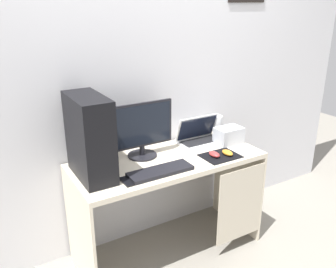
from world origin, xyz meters
TOP-DOWN VIEW (x-y plane):
  - ground_plane at (0.00, 0.00)m, footprint 8.00×8.00m
  - wall_back at (0.00, 0.32)m, footprint 4.00×0.05m
  - desk at (0.02, -0.01)m, footprint 1.32×0.56m
  - pc_tower at (-0.53, 0.02)m, footprint 0.19×0.41m
  - monitor at (-0.13, 0.12)m, footprint 0.45×0.20m
  - laptop at (0.36, 0.14)m, footprint 0.34×0.21m
  - speaker at (0.56, 0.17)m, footprint 0.07×0.07m
  - projector at (0.54, 0.01)m, footprint 0.20×0.14m
  - keyboard at (-0.15, -0.16)m, footprint 0.42×0.14m
  - mousepad at (0.33, -0.15)m, footprint 0.26×0.20m
  - mouse_left at (0.29, -0.14)m, footprint 0.06×0.10m
  - mouse_right at (0.38, -0.17)m, footprint 0.06×0.10m
  - cell_phone at (-0.38, -0.17)m, footprint 0.07×0.13m

SIDE VIEW (x-z plane):
  - ground_plane at x=0.00m, z-range 0.00..0.00m
  - desk at x=0.02m, z-range 0.21..0.95m
  - mousepad at x=0.33m, z-range 0.74..0.75m
  - cell_phone at x=-0.38m, z-range 0.74..0.75m
  - keyboard at x=-0.15m, z-range 0.74..0.77m
  - mouse_left at x=0.29m, z-range 0.75..0.78m
  - mouse_right at x=0.38m, z-range 0.75..0.78m
  - laptop at x=0.36m, z-range 0.68..0.88m
  - projector at x=0.54m, z-range 0.74..0.87m
  - speaker at x=0.56m, z-range 0.74..0.91m
  - monitor at x=-0.13m, z-range 0.74..1.13m
  - pc_tower at x=-0.53m, z-range 0.74..1.25m
  - wall_back at x=0.00m, z-range 0.00..2.60m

